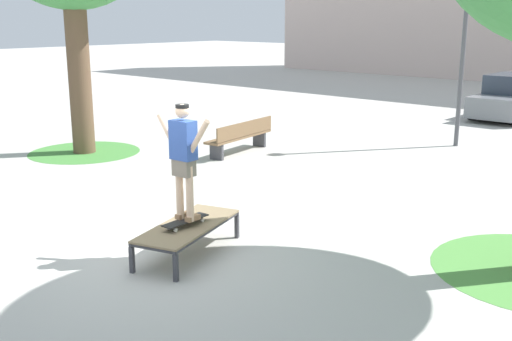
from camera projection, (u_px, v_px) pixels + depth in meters
name	position (u px, v px, depth m)	size (l,w,h in m)	color
ground_plane	(155.00, 252.00, 9.24)	(120.00, 120.00, 0.00)	#B7B5AD
skate_box	(188.00, 227.00, 9.07)	(1.30, 2.04, 0.46)	#38383D
skateboard	(186.00, 221.00, 8.98)	(0.26, 0.81, 0.09)	black
skater	(184.00, 154.00, 8.74)	(1.00, 0.30, 1.69)	beige
grass_patch_near_left	(85.00, 152.00, 16.06)	(2.84, 2.84, 0.01)	#47893D
park_bench	(241.00, 136.00, 15.86)	(0.78, 2.44, 0.83)	brown
light_post	(467.00, 1.00, 15.93)	(0.36, 0.36, 5.83)	#4C4C51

